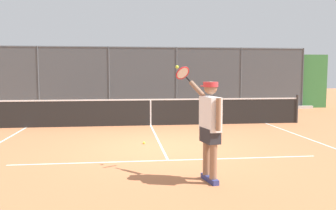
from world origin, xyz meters
The scene contains 6 objects.
ground_plane centered at (0.00, 0.00, 0.00)m, with size 60.00×60.00×0.00m, color #B76B42.
court_line_markings centered at (0.00, 1.72, 0.00)m, with size 8.72×9.44×0.01m.
fence_backdrop centered at (0.00, -9.58, 1.41)m, with size 19.83×1.37×3.17m.
tennis_net centered at (0.00, -3.82, 0.49)m, with size 11.20×0.09×1.07m.
tennis_player centered at (-0.54, 2.92, 1.05)m, with size 0.68×1.37×2.06m.
tennis_ball_mid_court centered at (0.42, -0.50, 0.03)m, with size 0.07×0.07×0.07m, color #C1D138.
Camera 1 is at (0.93, 8.98, 1.93)m, focal length 38.31 mm.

